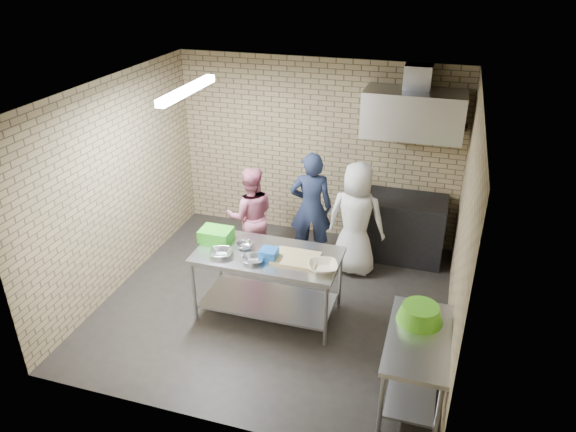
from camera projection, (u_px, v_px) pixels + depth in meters
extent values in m
plane|color=black|center=(276.00, 302.00, 6.85)|extent=(4.20, 4.20, 0.00)
plane|color=black|center=(273.00, 91.00, 5.63)|extent=(4.20, 4.20, 0.00)
cube|color=#917E5A|center=(317.00, 150.00, 7.95)|extent=(4.20, 0.06, 2.70)
cube|color=#917E5A|center=(201.00, 306.00, 4.54)|extent=(4.20, 0.06, 2.70)
cube|color=#917E5A|center=(117.00, 186.00, 6.79)|extent=(0.06, 4.00, 2.70)
cube|color=#917E5A|center=(463.00, 232.00, 5.70)|extent=(0.06, 4.00, 2.70)
cube|color=silver|center=(268.00, 284.00, 6.47)|extent=(1.70, 0.85, 0.85)
cube|color=silver|center=(415.00, 367.00, 5.28)|extent=(0.60, 1.20, 0.75)
cube|color=black|center=(401.00, 227.00, 7.71)|extent=(1.20, 0.70, 0.90)
cube|color=silver|center=(413.00, 114.00, 7.00)|extent=(1.30, 0.60, 0.60)
cube|color=#A5A8AD|center=(418.00, 77.00, 6.93)|extent=(0.35, 0.30, 0.30)
cube|color=#3F2B19|center=(436.00, 125.00, 7.17)|extent=(0.80, 0.20, 0.04)
cube|color=white|center=(187.00, 90.00, 5.92)|extent=(0.10, 1.25, 0.08)
cube|color=green|center=(216.00, 235.00, 6.52)|extent=(0.38, 0.28, 0.15)
cube|color=blue|center=(269.00, 254.00, 6.15)|extent=(0.19, 0.19, 0.12)
cube|color=tan|center=(296.00, 258.00, 6.16)|extent=(0.52, 0.40, 0.03)
imported|color=silver|center=(221.00, 253.00, 6.22)|extent=(0.34, 0.34, 0.07)
imported|color=#B0B2B7|center=(245.00, 246.00, 6.38)|extent=(0.26, 0.26, 0.06)
imported|color=silver|center=(253.00, 260.00, 6.10)|extent=(0.31, 0.31, 0.06)
imported|color=beige|center=(323.00, 267.00, 5.95)|extent=(0.41, 0.41, 0.08)
cylinder|color=#B22619|center=(418.00, 115.00, 7.18)|extent=(0.07, 0.07, 0.18)
cylinder|color=green|center=(449.00, 119.00, 7.09)|extent=(0.06, 0.06, 0.15)
imported|color=black|center=(311.00, 208.00, 7.46)|extent=(0.67, 0.52, 1.62)
imported|color=#C66883|center=(251.00, 216.00, 7.45)|extent=(0.85, 0.78, 1.42)
imported|color=silver|center=(356.00, 219.00, 7.18)|extent=(0.81, 0.56, 1.59)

